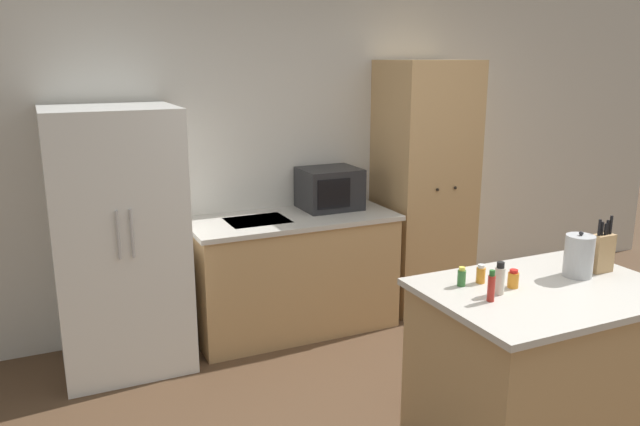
# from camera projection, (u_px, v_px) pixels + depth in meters

# --- Properties ---
(wall_back) EXTENTS (7.20, 0.06, 2.60)m
(wall_back) POSITION_uv_depth(u_px,v_px,m) (336.00, 151.00, 5.06)
(wall_back) COLOR beige
(wall_back) RESTS_ON ground_plane
(refrigerator) EXTENTS (0.82, 0.76, 1.74)m
(refrigerator) POSITION_uv_depth(u_px,v_px,m) (119.00, 240.00, 4.10)
(refrigerator) COLOR white
(refrigerator) RESTS_ON ground_plane
(back_counter) EXTENTS (1.55, 0.69, 0.89)m
(back_counter) POSITION_uv_depth(u_px,v_px,m) (293.00, 273.00, 4.74)
(back_counter) COLOR tan
(back_counter) RESTS_ON ground_plane
(pantry_cabinet) EXTENTS (0.69, 0.62, 2.02)m
(pantry_cabinet) POSITION_uv_depth(u_px,v_px,m) (424.00, 187.00, 5.11)
(pantry_cabinet) COLOR tan
(pantry_cabinet) RESTS_ON ground_plane
(kitchen_island) EXTENTS (1.26, 0.89, 0.89)m
(kitchen_island) POSITION_uv_depth(u_px,v_px,m) (541.00, 365.00, 3.32)
(kitchen_island) COLOR tan
(kitchen_island) RESTS_ON ground_plane
(microwave) EXTENTS (0.44, 0.39, 0.32)m
(microwave) POSITION_uv_depth(u_px,v_px,m) (329.00, 188.00, 4.84)
(microwave) COLOR #232326
(microwave) RESTS_ON back_counter
(knife_block) EXTENTS (0.13, 0.07, 0.32)m
(knife_block) POSITION_uv_depth(u_px,v_px,m) (602.00, 252.00, 3.43)
(knife_block) COLOR tan
(knife_block) RESTS_ON kitchen_island
(spice_bottle_tall_dark) EXTENTS (0.06, 0.06, 0.10)m
(spice_bottle_tall_dark) POSITION_uv_depth(u_px,v_px,m) (513.00, 279.00, 3.20)
(spice_bottle_tall_dark) COLOR orange
(spice_bottle_tall_dark) RESTS_ON kitchen_island
(spice_bottle_short_red) EXTENTS (0.04, 0.04, 0.10)m
(spice_bottle_short_red) POSITION_uv_depth(u_px,v_px,m) (462.00, 277.00, 3.23)
(spice_bottle_short_red) COLOR #337033
(spice_bottle_short_red) RESTS_ON kitchen_island
(spice_bottle_amber_oil) EXTENTS (0.04, 0.04, 0.16)m
(spice_bottle_amber_oil) POSITION_uv_depth(u_px,v_px,m) (491.00, 287.00, 3.02)
(spice_bottle_amber_oil) COLOR #B2281E
(spice_bottle_amber_oil) RESTS_ON kitchen_island
(spice_bottle_green_herb) EXTENTS (0.05, 0.05, 0.17)m
(spice_bottle_green_herb) POSITION_uv_depth(u_px,v_px,m) (500.00, 279.00, 3.11)
(spice_bottle_green_herb) COLOR beige
(spice_bottle_green_herb) RESTS_ON kitchen_island
(spice_bottle_pale_salt) EXTENTS (0.05, 0.05, 0.10)m
(spice_bottle_pale_salt) POSITION_uv_depth(u_px,v_px,m) (481.00, 274.00, 3.27)
(spice_bottle_pale_salt) COLOR orange
(spice_bottle_pale_salt) RESTS_ON kitchen_island
(kettle) EXTENTS (0.15, 0.15, 0.25)m
(kettle) POSITION_uv_depth(u_px,v_px,m) (579.00, 256.00, 3.35)
(kettle) COLOR #B2B5B7
(kettle) RESTS_ON kitchen_island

